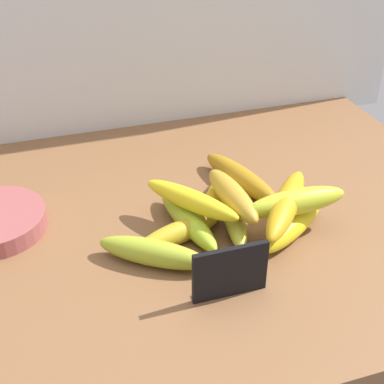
{
  "coord_description": "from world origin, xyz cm",
  "views": [
    {
      "loc": [
        -21.12,
        -73.04,
        57.98
      ],
      "look_at": [
        2.44,
        0.35,
        8.0
      ],
      "focal_mm": 51.27,
      "sensor_mm": 36.0,
      "label": 1
    }
  ],
  "objects": [
    {
      "name": "banana_1",
      "position": [
        -1.6,
        -5.64,
        4.82
      ],
      "size": [
        16.28,
        8.01,
        3.63
      ],
      "primitive_type": "ellipsoid",
      "rotation": [
        0.0,
        0.0,
        3.43
      ],
      "color": "#B59821",
      "rests_on": "counter_top"
    },
    {
      "name": "banana_6",
      "position": [
        0.65,
        -2.76,
        4.91
      ],
      "size": [
        6.96,
        19.26,
        3.83
      ],
      "primitive_type": "ellipsoid",
      "rotation": [
        0.0,
        0.0,
        4.88
      ],
      "color": "#A0BC27",
      "rests_on": "counter_top"
    },
    {
      "name": "chalkboard_sign",
      "position": [
        1.61,
        -19.53,
        6.86
      ],
      "size": [
        11.0,
        1.8,
        8.4
      ],
      "color": "black",
      "rests_on": "counter_top"
    },
    {
      "name": "banana_8",
      "position": [
        8.18,
        -3.52,
        8.61
      ],
      "size": [
        5.34,
        16.8,
        3.99
      ],
      "primitive_type": "ellipsoid",
      "rotation": [
        0.0,
        0.0,
        1.65
      ],
      "color": "#B98D29",
      "rests_on": "banana_2"
    },
    {
      "name": "banana_2",
      "position": [
        8.54,
        -3.1,
        4.81
      ],
      "size": [
        7.93,
        20.21,
        3.62
      ],
      "primitive_type": "ellipsoid",
      "rotation": [
        0.0,
        0.0,
        1.35
      ],
      "color": "gold",
      "rests_on": "counter_top"
    },
    {
      "name": "counter_top",
      "position": [
        0.0,
        0.0,
        1.5
      ],
      "size": [
        110.0,
        76.0,
        3.0
      ],
      "primitive_type": "cube",
      "color": "brown",
      "rests_on": "ground"
    },
    {
      "name": "banana_0",
      "position": [
        16.46,
        -9.75,
        4.92
      ],
      "size": [
        16.26,
        12.5,
        3.84
      ],
      "primitive_type": "ellipsoid",
      "rotation": [
        0.0,
        0.0,
        3.72
      ],
      "color": "yellow",
      "rests_on": "counter_top"
    },
    {
      "name": "banana_4",
      "position": [
        7.61,
        2.68,
        4.68
      ],
      "size": [
        12.01,
        16.17,
        3.37
      ],
      "primitive_type": "ellipsoid",
      "rotation": [
        0.0,
        0.0,
        4.14
      ],
      "color": "gold",
      "rests_on": "counter_top"
    },
    {
      "name": "banana_3",
      "position": [
        -7.03,
        -9.63,
        5.08
      ],
      "size": [
        16.76,
        13.43,
        4.16
      ],
      "primitive_type": "ellipsoid",
      "rotation": [
        0.0,
        0.0,
        5.67
      ],
      "color": "#9AAB29",
      "rests_on": "counter_top"
    },
    {
      "name": "banana_5",
      "position": [
        13.86,
        6.5,
        5.08
      ],
      "size": [
        9.86,
        20.61,
        4.17
      ],
      "primitive_type": "ellipsoid",
      "rotation": [
        0.0,
        0.0,
        5.01
      ],
      "color": "#A37316",
      "rests_on": "counter_top"
    },
    {
      "name": "banana_10",
      "position": [
        17.0,
        -8.91,
        8.96
      ],
      "size": [
        17.44,
        4.53,
        4.24
      ],
      "primitive_type": "ellipsoid",
      "rotation": [
        0.0,
        0.0,
        3.16
      ],
      "color": "#B1C028",
      "rests_on": "banana_0"
    },
    {
      "name": "banana_9",
      "position": [
        1.31,
        -2.71,
        8.57
      ],
      "size": [
        13.59,
        16.81,
        3.5
      ],
      "primitive_type": "ellipsoid",
      "rotation": [
        0.0,
        0.0,
        5.34
      ],
      "color": "yellow",
      "rests_on": "banana_6"
    },
    {
      "name": "banana_7",
      "position": [
        15.25,
        -8.89,
        8.85
      ],
      "size": [
        16.12,
        18.68,
        4.02
      ],
      "primitive_type": "ellipsoid",
      "rotation": [
        0.0,
        0.0,
        4.04
      ],
      "color": "gold",
      "rests_on": "banana_0"
    }
  ]
}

